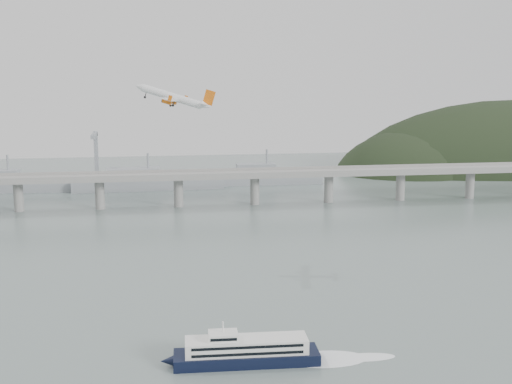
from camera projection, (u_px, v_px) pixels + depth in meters
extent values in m
plane|color=slate|center=(277.00, 314.00, 254.59)|extent=(900.00, 900.00, 0.00)
cube|color=gray|center=(224.00, 175.00, 445.38)|extent=(800.00, 22.00, 2.20)
cube|color=gray|center=(226.00, 175.00, 434.79)|extent=(800.00, 0.60, 1.80)
cube|color=gray|center=(223.00, 170.00, 455.22)|extent=(800.00, 0.60, 1.80)
cylinder|color=gray|center=(19.00, 196.00, 429.16)|extent=(6.00, 6.00, 21.00)
cylinder|color=gray|center=(100.00, 194.00, 436.15)|extent=(6.00, 6.00, 21.00)
cylinder|color=gray|center=(178.00, 192.00, 443.14)|extent=(6.00, 6.00, 21.00)
cylinder|color=gray|center=(255.00, 190.00, 450.13)|extent=(6.00, 6.00, 21.00)
cylinder|color=gray|center=(329.00, 188.00, 457.11)|extent=(6.00, 6.00, 21.00)
cylinder|color=gray|center=(400.00, 186.00, 464.10)|extent=(6.00, 6.00, 21.00)
cylinder|color=gray|center=(470.00, 185.00, 471.09)|extent=(6.00, 6.00, 21.00)
ellipsoid|color=black|center=(509.00, 187.00, 616.61)|extent=(320.00, 150.00, 156.00)
ellipsoid|color=black|center=(412.00, 185.00, 592.50)|extent=(140.00, 110.00, 96.00)
cube|color=gray|center=(9.00, 186.00, 495.47)|extent=(95.67, 20.15, 8.00)
cylinder|color=gray|center=(8.00, 164.00, 492.49)|extent=(1.60, 1.60, 14.00)
cube|color=gray|center=(149.00, 184.00, 504.58)|extent=(110.55, 21.43, 8.00)
cube|color=gray|center=(133.00, 174.00, 501.56)|extent=(39.01, 16.73, 8.00)
cylinder|color=gray|center=(148.00, 163.00, 501.60)|extent=(1.60, 1.60, 14.00)
cube|color=gray|center=(267.00, 179.00, 526.89)|extent=(85.00, 13.60, 8.00)
cube|color=gray|center=(256.00, 169.00, 524.21)|extent=(29.75, 11.90, 8.00)
cylinder|color=gray|center=(267.00, 158.00, 523.91)|extent=(1.60, 1.60, 14.00)
cube|color=gray|center=(96.00, 157.00, 530.05)|extent=(3.00, 3.00, 40.00)
cube|color=gray|center=(94.00, 135.00, 516.98)|extent=(3.00, 28.00, 3.00)
cube|color=black|center=(246.00, 357.00, 212.84)|extent=(45.52, 12.44, 3.61)
cone|color=black|center=(168.00, 361.00, 210.27)|extent=(4.64, 3.77, 3.61)
cube|color=white|center=(246.00, 345.00, 212.08)|extent=(38.24, 10.38, 4.52)
cube|color=black|center=(248.00, 348.00, 207.40)|extent=(34.31, 1.37, 0.90)
cube|color=black|center=(248.00, 354.00, 207.81)|extent=(34.31, 1.37, 0.90)
cube|color=black|center=(245.00, 336.00, 216.32)|extent=(34.31, 1.37, 0.90)
cube|color=black|center=(245.00, 342.00, 216.72)|extent=(34.31, 1.37, 0.90)
cube|color=white|center=(223.00, 336.00, 210.68)|extent=(9.25, 6.64, 2.35)
cube|color=black|center=(224.00, 340.00, 207.55)|extent=(8.13, 0.40, 0.90)
cylinder|color=white|center=(223.00, 327.00, 210.14)|extent=(0.47, 0.47, 3.61)
ellipsoid|color=white|center=(326.00, 359.00, 215.82)|extent=(26.46, 13.93, 0.18)
ellipsoid|color=white|center=(365.00, 357.00, 217.15)|extent=(19.73, 7.19, 0.18)
cylinder|color=silver|center=(172.00, 97.00, 308.37)|extent=(27.40, 11.80, 11.26)
cone|color=silver|center=(139.00, 87.00, 309.24)|extent=(5.67, 4.82, 4.59)
cone|color=silver|center=(207.00, 106.00, 307.40)|extent=(6.36, 4.70, 4.87)
cube|color=silver|center=(174.00, 99.00, 308.48)|extent=(12.75, 33.88, 3.42)
cube|color=silver|center=(205.00, 104.00, 307.34)|extent=(5.86, 12.31, 1.73)
cube|color=#D6600E|center=(209.00, 97.00, 306.77)|extent=(6.06, 1.55, 7.44)
cylinder|color=#D6600E|center=(172.00, 101.00, 314.15)|extent=(5.11, 3.56, 3.39)
cylinder|color=black|center=(168.00, 100.00, 314.26)|extent=(1.53, 2.41, 2.29)
cube|color=silver|center=(173.00, 99.00, 313.99)|extent=(2.70, 0.87, 1.85)
cylinder|color=#D6600E|center=(167.00, 101.00, 303.40)|extent=(5.11, 3.56, 3.39)
cylinder|color=black|center=(162.00, 100.00, 303.52)|extent=(1.53, 2.41, 2.29)
cube|color=silver|center=(167.00, 99.00, 303.25)|extent=(2.70, 0.87, 1.85)
cylinder|color=black|center=(174.00, 103.00, 311.30)|extent=(1.09, 0.48, 2.40)
cylinder|color=black|center=(173.00, 105.00, 311.47)|extent=(1.42, 0.67, 1.37)
cylinder|color=black|center=(171.00, 103.00, 306.22)|extent=(1.09, 0.48, 2.40)
cylinder|color=black|center=(171.00, 106.00, 306.39)|extent=(1.42, 0.67, 1.37)
cylinder|color=black|center=(146.00, 95.00, 309.46)|extent=(1.09, 0.48, 2.40)
cylinder|color=black|center=(145.00, 97.00, 309.64)|extent=(1.42, 0.67, 1.37)
cube|color=#D6600E|center=(186.00, 98.00, 324.79)|extent=(2.20, 0.63, 2.73)
cube|color=#D6600E|center=(170.00, 98.00, 291.57)|extent=(2.20, 0.63, 2.73)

